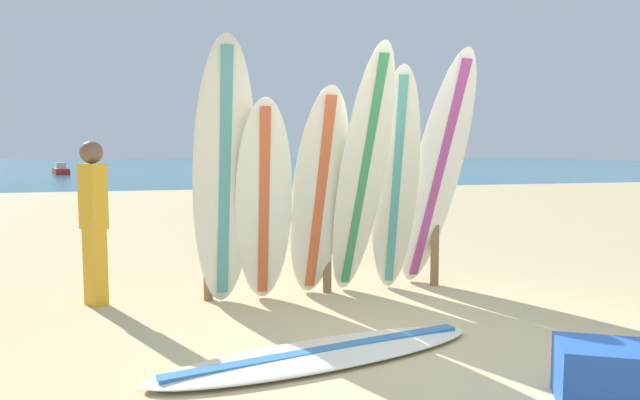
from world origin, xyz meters
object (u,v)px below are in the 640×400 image
at_px(surfboard_rack, 327,220).
at_px(cooler_box, 613,376).
at_px(surfboard_leaning_right, 437,175).
at_px(surfboard_leaning_left, 264,204).
at_px(surfboard_leaning_center, 362,178).
at_px(small_boat_offshore, 61,170).
at_px(surfboard_leaning_center_right, 395,184).
at_px(surfboard_leaning_far_left, 224,176).
at_px(beachgoer_standing, 94,216).
at_px(surfboard_leaning_center_left, 319,196).
at_px(surfboard_lying_on_sand, 323,354).

height_order(surfboard_rack, cooler_box, surfboard_rack).
bearing_deg(surfboard_leaning_right, surfboard_leaning_left, -177.94).
bearing_deg(surfboard_leaning_center, small_boat_offshore, 104.96).
relative_size(surfboard_leaning_right, cooler_box, 4.06).
distance_m(surfboard_leaning_center_right, cooler_box, 2.78).
relative_size(surfboard_leaning_far_left, beachgoer_standing, 1.59).
height_order(surfboard_leaning_center, surfboard_leaning_right, surfboard_leaning_right).
height_order(surfboard_leaning_center_right, cooler_box, surfboard_leaning_center_right).
distance_m(surfboard_leaning_far_left, surfboard_leaning_center, 1.30).
distance_m(surfboard_rack, beachgoer_standing, 2.26).
height_order(surfboard_leaning_left, surfboard_leaning_center_right, surfboard_leaning_center_right).
bearing_deg(surfboard_leaning_center_left, surfboard_leaning_far_left, -178.60).
bearing_deg(small_boat_offshore, surfboard_rack, -75.22).
relative_size(surfboard_rack, beachgoer_standing, 1.62).
xyz_separation_m(surfboard_rack, surfboard_leaning_center_right, (0.61, -0.32, 0.38)).
height_order(surfboard_rack, small_boat_offshore, surfboard_rack).
height_order(surfboard_leaning_far_left, surfboard_lying_on_sand, surfboard_leaning_far_left).
height_order(beachgoer_standing, small_boat_offshore, beachgoer_standing).
xyz_separation_m(surfboard_leaning_center_right, surfboard_leaning_right, (0.47, 0.06, 0.08)).
relative_size(surfboard_leaning_center_left, surfboard_leaning_center, 0.85).
xyz_separation_m(surfboard_leaning_center, cooler_box, (0.69, -2.48, -1.03)).
bearing_deg(surfboard_leaning_far_left, beachgoer_standing, 160.37).
distance_m(surfboard_rack, surfboard_leaning_left, 0.81).
bearing_deg(small_boat_offshore, surfboard_lying_on_sand, -76.79).
height_order(surfboard_leaning_far_left, surfboard_leaning_center_left, surfboard_leaning_far_left).
height_order(surfboard_leaning_far_left, cooler_box, surfboard_leaning_far_left).
bearing_deg(surfboard_leaning_left, surfboard_leaning_right, 2.06).
bearing_deg(surfboard_leaning_center_right, surfboard_rack, 152.18).
relative_size(surfboard_leaning_center_left, cooler_box, 3.44).
height_order(surfboard_leaning_center_left, surfboard_leaning_right, surfboard_leaning_right).
bearing_deg(surfboard_leaning_center, beachgoer_standing, 167.76).
bearing_deg(surfboard_lying_on_sand, beachgoer_standing, 132.82).
height_order(surfboard_lying_on_sand, cooler_box, cooler_box).
height_order(surfboard_rack, surfboard_leaning_right, surfboard_leaning_right).
bearing_deg(surfboard_leaning_left, surfboard_leaning_center, -7.15).
xyz_separation_m(beachgoer_standing, cooler_box, (3.17, -3.02, -0.68)).
bearing_deg(surfboard_leaning_center, cooler_box, -74.41).
distance_m(surfboard_rack, surfboard_lying_on_sand, 2.00).
xyz_separation_m(surfboard_leaning_center_left, surfboard_leaning_center_right, (0.78, -0.02, 0.10)).
xyz_separation_m(surfboard_leaning_far_left, cooler_box, (1.98, -2.59, -1.06)).
bearing_deg(cooler_box, surfboard_leaning_center, 133.30).
height_order(surfboard_rack, surfboard_leaning_far_left, surfboard_leaning_far_left).
relative_size(surfboard_leaning_right, small_boat_offshore, 0.80).
xyz_separation_m(surfboard_leaning_center, surfboard_lying_on_sand, (-0.73, -1.35, -1.18)).
height_order(surfboard_leaning_left, surfboard_leaning_center, surfboard_leaning_center).
bearing_deg(surfboard_leaning_center_left, surfboard_rack, 61.78).
distance_m(surfboard_lying_on_sand, cooler_box, 1.82).
distance_m(surfboard_leaning_center, beachgoer_standing, 2.56).
height_order(surfboard_leaning_far_left, beachgoer_standing, surfboard_leaning_far_left).
relative_size(surfboard_lying_on_sand, cooler_box, 4.28).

